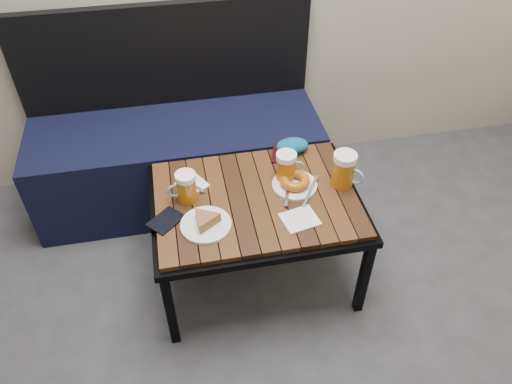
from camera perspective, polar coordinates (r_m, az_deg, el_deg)
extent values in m
cube|color=black|center=(2.57, -8.78, 3.37)|extent=(1.40, 0.50, 0.45)
cube|color=black|center=(2.50, -10.39, 15.12)|extent=(1.40, 0.05, 0.50)
cube|color=black|center=(1.99, -9.78, -13.11)|extent=(0.04, 0.03, 0.42)
cube|color=black|center=(2.09, 12.22, -9.58)|extent=(0.04, 0.03, 0.42)
cube|color=black|center=(2.35, -10.71, -1.88)|extent=(0.04, 0.04, 0.42)
cube|color=black|center=(2.44, 7.73, 0.59)|extent=(0.04, 0.04, 0.42)
cube|color=black|center=(2.01, 0.00, -1.36)|extent=(0.84, 0.62, 0.03)
cube|color=#3A230D|center=(1.99, 0.00, -0.82)|extent=(0.80, 0.58, 0.02)
cylinder|color=#AD620E|center=(1.96, -7.91, 0.32)|extent=(0.08, 0.08, 0.11)
cylinder|color=white|center=(1.92, -8.09, 1.74)|extent=(0.08, 0.08, 0.02)
torus|color=#8C999E|center=(1.96, -9.21, 0.13)|extent=(0.07, 0.01, 0.07)
cylinder|color=#AD620E|center=(2.03, 3.42, 2.62)|extent=(0.08, 0.08, 0.11)
cylinder|color=white|center=(1.99, 3.50, 4.08)|extent=(0.08, 0.08, 0.02)
torus|color=#8C999E|center=(2.04, 4.68, 2.78)|extent=(0.07, 0.01, 0.07)
cylinder|color=#AD620E|center=(2.04, 9.93, 2.26)|extent=(0.13, 0.13, 0.12)
cylinder|color=white|center=(1.99, 10.18, 3.91)|extent=(0.09, 0.09, 0.03)
torus|color=#8C999E|center=(2.02, 11.27, 1.75)|extent=(0.06, 0.06, 0.08)
cylinder|color=white|center=(1.88, -5.75, -3.76)|extent=(0.19, 0.19, 0.01)
cylinder|color=white|center=(2.04, 4.42, 0.80)|extent=(0.18, 0.18, 0.01)
torus|color=#96430D|center=(2.02, 4.46, 1.33)|extent=(0.12, 0.12, 0.04)
cube|color=#A5A8AD|center=(2.00, 6.26, 0.18)|extent=(0.11, 0.17, 0.00)
cube|color=#A5A8AD|center=(1.98, 3.58, -0.19)|extent=(0.06, 0.14, 0.00)
cube|color=white|center=(2.05, -7.31, 0.82)|extent=(0.14, 0.14, 0.01)
cube|color=#A5A8AD|center=(2.05, -7.32, 0.93)|extent=(0.09, 0.12, 0.00)
cube|color=white|center=(1.90, 5.03, -3.13)|extent=(0.15, 0.14, 0.01)
cube|color=black|center=(1.92, -10.25, -3.22)|extent=(0.16, 0.15, 0.01)
cube|color=black|center=(2.19, 3.16, 4.38)|extent=(0.13, 0.16, 0.01)
ellipsoid|color=#054789|center=(2.20, 4.16, 5.29)|extent=(0.14, 0.09, 0.06)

